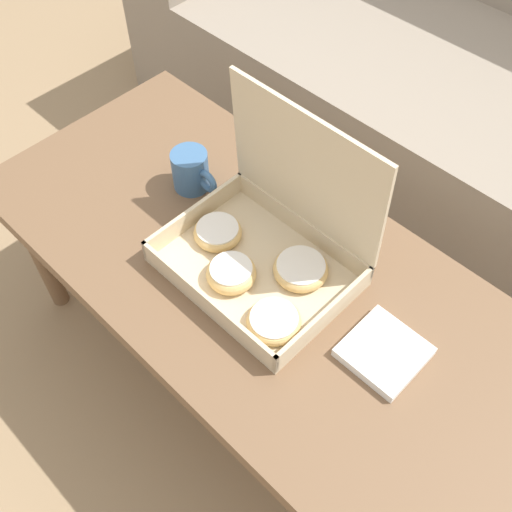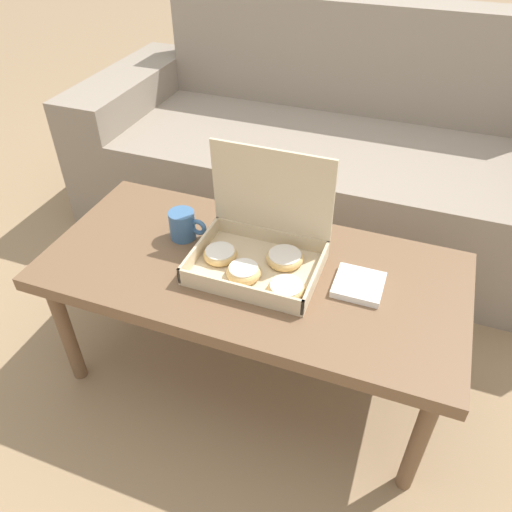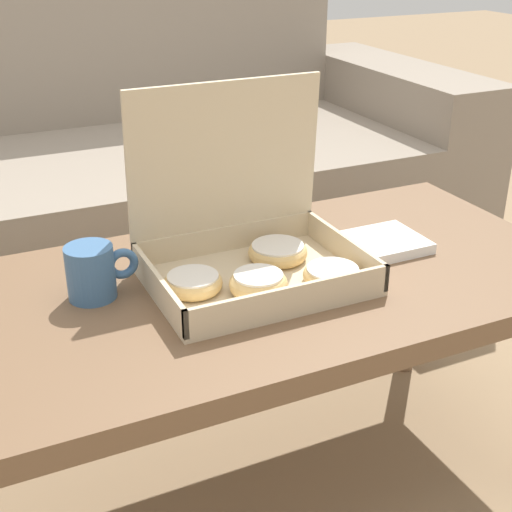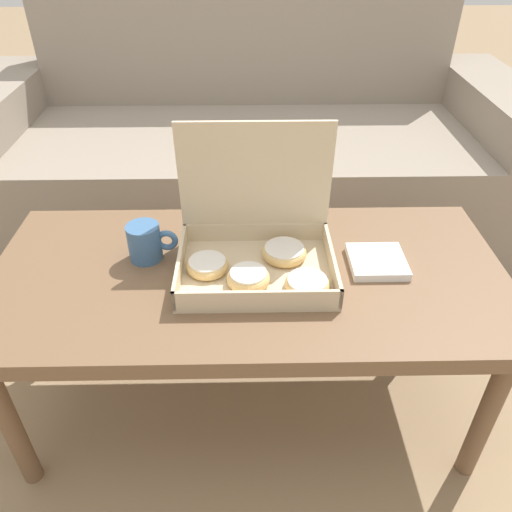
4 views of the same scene
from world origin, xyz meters
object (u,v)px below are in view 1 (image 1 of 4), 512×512
couch (493,100)px  pastry_box (266,250)px  coffee_table (253,277)px  coffee_mug (192,171)px

couch → pastry_box: 0.98m
coffee_table → coffee_mug: (-0.24, 0.06, 0.09)m
coffee_table → pastry_box: (0.02, 0.01, 0.10)m
pastry_box → coffee_table: bearing=-157.2°
pastry_box → coffee_mug: (-0.26, 0.05, -0.01)m
couch → coffee_mug: bearing=-104.6°
couch → pastry_box: bearing=-88.6°
coffee_table → coffee_mug: coffee_mug is taller
pastry_box → coffee_mug: 0.26m
pastry_box → coffee_mug: size_ratio=2.98×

